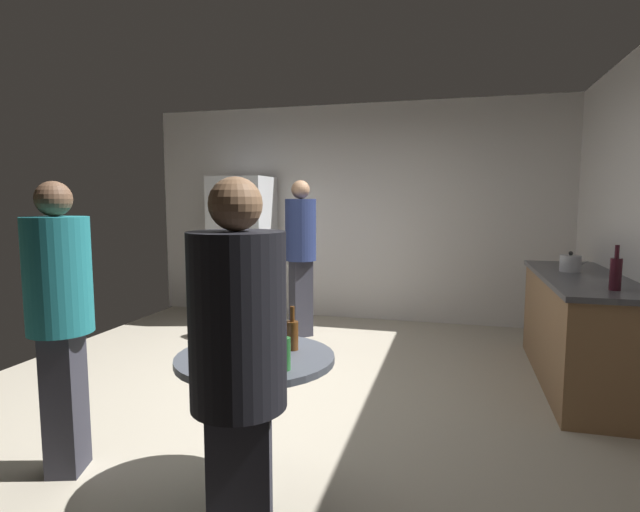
# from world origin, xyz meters

# --- Properties ---
(ground_plane) EXTENTS (5.20, 5.20, 0.10)m
(ground_plane) POSITION_xyz_m (0.00, 0.00, -0.05)
(ground_plane) COLOR #B2A893
(wall_back) EXTENTS (5.32, 0.06, 2.70)m
(wall_back) POSITION_xyz_m (0.00, 2.63, 1.35)
(wall_back) COLOR silver
(wall_back) RESTS_ON ground_plane
(refrigerator) EXTENTS (0.70, 0.68, 1.80)m
(refrigerator) POSITION_xyz_m (-1.32, 2.20, 0.90)
(refrigerator) COLOR silver
(refrigerator) RESTS_ON ground_plane
(kitchen_counter) EXTENTS (0.64, 2.01, 0.90)m
(kitchen_counter) POSITION_xyz_m (2.28, 0.80, 0.45)
(kitchen_counter) COLOR olive
(kitchen_counter) RESTS_ON ground_plane
(kettle) EXTENTS (0.24, 0.17, 0.18)m
(kettle) POSITION_xyz_m (2.23, 1.03, 0.97)
(kettle) COLOR #B2B2B7
(kettle) RESTS_ON kitchen_counter
(wine_bottle_on_counter) EXTENTS (0.08, 0.08, 0.31)m
(wine_bottle_on_counter) POSITION_xyz_m (2.33, 0.13, 1.02)
(wine_bottle_on_counter) COLOR #3F141E
(wine_bottle_on_counter) RESTS_ON kitchen_counter
(foreground_table) EXTENTS (0.80, 0.80, 0.73)m
(foreground_table) POSITION_xyz_m (0.32, -1.36, 0.63)
(foreground_table) COLOR #4C515B
(foreground_table) RESTS_ON ground_plane
(beer_bottle_amber) EXTENTS (0.06, 0.06, 0.23)m
(beer_bottle_amber) POSITION_xyz_m (0.14, -1.23, 0.82)
(beer_bottle_amber) COLOR #8C5919
(beer_bottle_amber) RESTS_ON foreground_table
(beer_bottle_brown) EXTENTS (0.06, 0.06, 0.23)m
(beer_bottle_brown) POSITION_xyz_m (0.47, -1.23, 0.82)
(beer_bottle_brown) COLOR #593314
(beer_bottle_brown) RESTS_ON foreground_table
(beer_bottle_green) EXTENTS (0.06, 0.06, 0.23)m
(beer_bottle_green) POSITION_xyz_m (0.53, -1.53, 0.82)
(beer_bottle_green) COLOR #26662D
(beer_bottle_green) RESTS_ON foreground_table
(beer_bottle_clear) EXTENTS (0.06, 0.06, 0.23)m
(beer_bottle_clear) POSITION_xyz_m (0.36, -1.42, 0.82)
(beer_bottle_clear) COLOR silver
(beer_bottle_clear) RESTS_ON foreground_table
(plastic_cup_blue) EXTENTS (0.08, 0.08, 0.11)m
(plastic_cup_blue) POSITION_xyz_m (0.25, -1.18, 0.79)
(plastic_cup_blue) COLOR blue
(plastic_cup_blue) RESTS_ON foreground_table
(person_in_teal_shirt) EXTENTS (0.43, 0.43, 1.61)m
(person_in_teal_shirt) POSITION_xyz_m (-0.79, -1.44, 0.94)
(person_in_teal_shirt) COLOR #2D2D38
(person_in_teal_shirt) RESTS_ON ground_plane
(person_in_navy_shirt) EXTENTS (0.48, 0.48, 1.73)m
(person_in_navy_shirt) POSITION_xyz_m (-0.37, 1.59, 1.01)
(person_in_navy_shirt) COLOR #2D2D38
(person_in_navy_shirt) RESTS_ON ground_plane
(person_in_black_shirt) EXTENTS (0.43, 0.43, 1.59)m
(person_in_black_shirt) POSITION_xyz_m (0.55, -2.07, 0.93)
(person_in_black_shirt) COLOR #2D2D38
(person_in_black_shirt) RESTS_ON ground_plane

